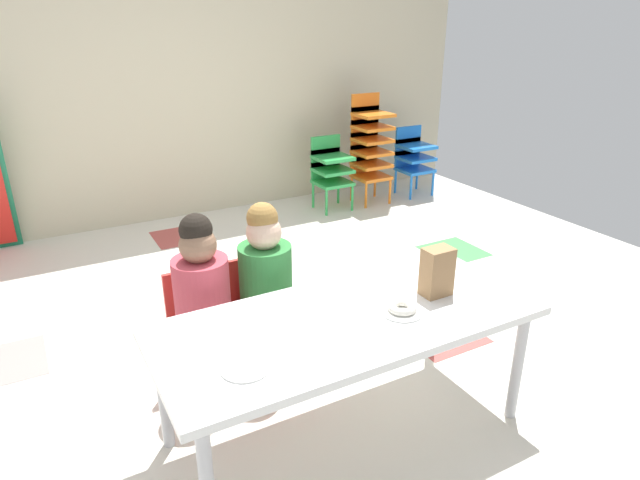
% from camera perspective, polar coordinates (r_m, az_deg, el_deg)
% --- Properties ---
extents(ground_plane, '(6.30, 4.70, 0.02)m').
position_cam_1_polar(ground_plane, '(3.28, -5.38, -10.08)').
color(ground_plane, silver).
extents(back_wall, '(6.30, 0.10, 2.48)m').
position_cam_1_polar(back_wall, '(5.05, -17.25, 15.67)').
color(back_wall, beige).
rests_on(back_wall, ground_plane).
extents(craft_table, '(1.60, 0.70, 0.58)m').
position_cam_1_polar(craft_table, '(2.33, 2.88, -8.98)').
color(craft_table, white).
rests_on(craft_table, ground_plane).
extents(seated_child_near_camera, '(0.32, 0.31, 0.92)m').
position_cam_1_polar(seated_child_near_camera, '(2.63, -12.11, -4.99)').
color(seated_child_near_camera, red).
rests_on(seated_child_near_camera, ground_plane).
extents(seated_child_middle_seat, '(0.32, 0.31, 0.92)m').
position_cam_1_polar(seated_child_middle_seat, '(2.73, -5.69, -3.58)').
color(seated_child_middle_seat, red).
rests_on(seated_child_middle_seat, ground_plane).
extents(kid_chair_green_stack, '(0.32, 0.30, 0.68)m').
position_cam_1_polar(kid_chair_green_stack, '(5.24, 1.09, 7.43)').
color(kid_chair_green_stack, green).
rests_on(kid_chair_green_stack, ground_plane).
extents(kid_chair_orange_stack, '(0.32, 0.30, 1.04)m').
position_cam_1_polar(kid_chair_orange_stack, '(5.42, 5.14, 9.84)').
color(kid_chair_orange_stack, orange).
rests_on(kid_chair_orange_stack, ground_plane).
extents(kid_chair_blue_stack, '(0.32, 0.30, 0.68)m').
position_cam_1_polar(kid_chair_blue_stack, '(5.77, 9.55, 8.53)').
color(kid_chair_blue_stack, blue).
rests_on(kid_chair_blue_stack, ground_plane).
extents(paper_bag_brown, '(0.13, 0.09, 0.22)m').
position_cam_1_polar(paper_bag_brown, '(2.48, 11.93, -3.21)').
color(paper_bag_brown, '#9E754C').
rests_on(paper_bag_brown, craft_table).
extents(paper_plate_near_edge, '(0.18, 0.18, 0.01)m').
position_cam_1_polar(paper_plate_near_edge, '(2.36, 8.42, -7.29)').
color(paper_plate_near_edge, white).
rests_on(paper_plate_near_edge, craft_table).
extents(paper_plate_center_table, '(0.18, 0.18, 0.01)m').
position_cam_1_polar(paper_plate_center_table, '(2.01, -7.69, -12.87)').
color(paper_plate_center_table, white).
rests_on(paper_plate_center_table, craft_table).
extents(donut_powdered_on_plate, '(0.12, 0.12, 0.03)m').
position_cam_1_polar(donut_powdered_on_plate, '(2.35, 8.45, -6.86)').
color(donut_powdered_on_plate, white).
rests_on(donut_powdered_on_plate, craft_table).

